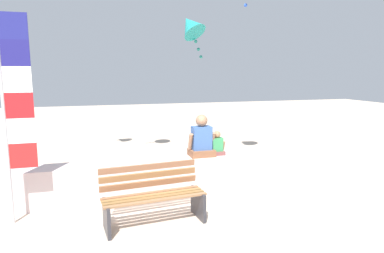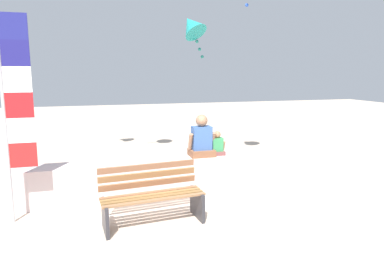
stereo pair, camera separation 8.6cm
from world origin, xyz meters
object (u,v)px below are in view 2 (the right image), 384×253
(park_bench, at_px, (152,197))
(person_adult, at_px, (202,140))
(kite_teal, at_px, (192,26))
(person_child, at_px, (217,146))
(flag_banner, at_px, (14,103))

(park_bench, relative_size, person_adult, 1.97)
(person_adult, relative_size, kite_teal, 0.73)
(person_adult, xyz_separation_m, person_child, (0.32, 0.00, -0.13))
(flag_banner, distance_m, kite_teal, 4.51)
(kite_teal, bearing_deg, person_adult, -99.67)
(kite_teal, bearing_deg, park_bench, -116.01)
(flag_banner, xyz_separation_m, kite_teal, (3.44, 2.47, 1.55))
(person_adult, relative_size, person_child, 1.71)
(flag_banner, bearing_deg, kite_teal, 35.69)
(person_adult, distance_m, kite_teal, 3.05)
(flag_banner, bearing_deg, park_bench, -16.76)
(park_bench, xyz_separation_m, flag_banner, (-1.95, 0.59, 1.45))
(park_bench, bearing_deg, person_child, 38.92)
(flag_banner, bearing_deg, person_child, 10.28)
(park_bench, xyz_separation_m, person_adult, (1.18, 1.21, 0.59))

